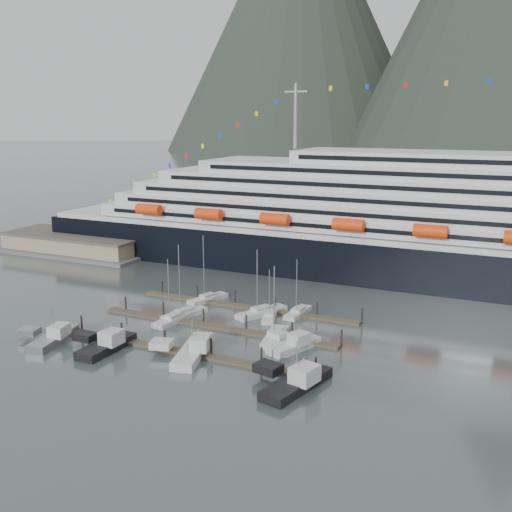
% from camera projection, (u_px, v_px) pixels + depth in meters
% --- Properties ---
extents(ground, '(1600.00, 1600.00, 0.00)m').
position_uv_depth(ground, '(231.00, 337.00, 106.11)').
color(ground, '#4F5D5D').
rests_on(ground, ground).
extents(cruise_ship, '(210.00, 30.40, 50.30)m').
position_uv_depth(cruise_ship, '(454.00, 232.00, 139.37)').
color(cruise_ship, black).
rests_on(cruise_ship, ground).
extents(warehouse, '(46.00, 20.00, 5.80)m').
position_uv_depth(warehouse, '(77.00, 245.00, 172.46)').
color(warehouse, '#595956').
rests_on(warehouse, ground).
extents(dock_near, '(48.18, 2.28, 3.20)m').
position_uv_depth(dock_near, '(177.00, 350.00, 99.31)').
color(dock_near, '#473C2D').
rests_on(dock_near, ground).
extents(dock_mid, '(48.18, 2.28, 3.20)m').
position_uv_depth(dock_mid, '(215.00, 326.00, 110.77)').
color(dock_mid, '#473C2D').
rests_on(dock_mid, ground).
extents(dock_far, '(48.18, 2.28, 3.20)m').
position_uv_depth(dock_far, '(246.00, 307.00, 122.23)').
color(dock_far, '#473C2D').
rests_on(dock_far, ground).
extents(sailboat_a, '(3.73, 9.65, 12.99)m').
position_uv_depth(sailboat_a, '(173.00, 320.00, 113.80)').
color(sailboat_a, silver).
rests_on(sailboat_a, ground).
extents(sailboat_b, '(5.82, 10.18, 14.92)m').
position_uv_depth(sailboat_b, '(184.00, 314.00, 117.18)').
color(sailboat_b, silver).
rests_on(sailboat_b, ground).
extents(sailboat_c, '(4.62, 8.61, 10.28)m').
position_uv_depth(sailboat_c, '(270.00, 316.00, 116.02)').
color(sailboat_c, silver).
rests_on(sailboat_c, ground).
extents(sailboat_e, '(5.51, 9.86, 14.79)m').
position_uv_depth(sailboat_e, '(208.00, 299.00, 127.10)').
color(sailboat_e, silver).
rests_on(sailboat_e, ground).
extents(sailboat_f, '(2.88, 8.66, 11.91)m').
position_uv_depth(sailboat_f, '(298.00, 313.00, 118.06)').
color(sailboat_f, silver).
rests_on(sailboat_f, ground).
extents(sailboat_g, '(7.43, 11.48, 13.87)m').
position_uv_depth(sailboat_g, '(262.00, 313.00, 118.08)').
color(sailboat_g, silver).
rests_on(sailboat_g, ground).
extents(sailboat_h, '(4.58, 10.42, 14.11)m').
position_uv_depth(sailboat_h, '(275.00, 337.00, 104.86)').
color(sailboat_h, silver).
rests_on(sailboat_h, ground).
extents(trawler_a, '(9.25, 12.54, 6.63)m').
position_uv_depth(trawler_a, '(53.00, 337.00, 103.91)').
color(trawler_a, gray).
rests_on(trawler_a, ground).
extents(trawler_b, '(8.93, 11.73, 7.63)m').
position_uv_depth(trawler_b, '(106.00, 345.00, 100.13)').
color(trawler_b, black).
rests_on(trawler_b, ground).
extents(trawler_c, '(10.81, 14.52, 7.18)m').
position_uv_depth(trawler_c, '(192.00, 350.00, 97.90)').
color(trawler_c, silver).
rests_on(trawler_c, ground).
extents(trawler_d, '(10.58, 13.96, 8.03)m').
position_uv_depth(trawler_d, '(296.00, 382.00, 85.98)').
color(trawler_d, black).
rests_on(trawler_d, ground).
extents(trawler_e, '(8.93, 10.77, 6.64)m').
position_uv_depth(trawler_e, '(294.00, 344.00, 100.63)').
color(trawler_e, silver).
rests_on(trawler_e, ground).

